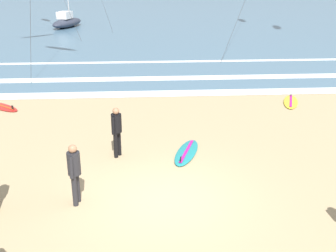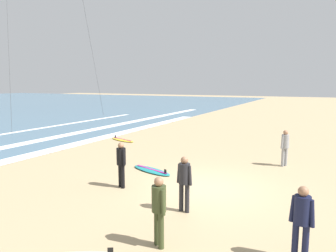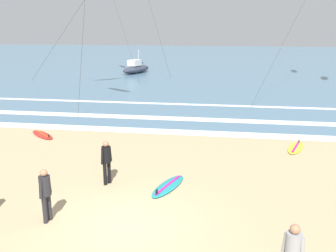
{
  "view_description": "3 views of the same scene",
  "coord_description": "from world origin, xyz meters",
  "px_view_note": "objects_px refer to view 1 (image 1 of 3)",
  "views": [
    {
      "loc": [
        -0.47,
        -9.31,
        5.51
      ],
      "look_at": [
        0.27,
        1.96,
        1.25
      ],
      "focal_mm": 44.43,
      "sensor_mm": 36.0,
      "label": 1
    },
    {
      "loc": [
        -9.78,
        -3.41,
        3.61
      ],
      "look_at": [
        1.03,
        2.03,
        1.93
      ],
      "focal_mm": 32.84,
      "sensor_mm": 36.0,
      "label": 2
    },
    {
      "loc": [
        2.72,
        -8.95,
        5.43
      ],
      "look_at": [
        0.77,
        3.65,
        1.97
      ],
      "focal_mm": 39.28,
      "sensor_mm": 36.0,
      "label": 3
    }
  ],
  "objects_px": {
    "surfer_foreground_main": "(117,128)",
    "surfer_background_far": "(74,169)",
    "surfboard_left_pile": "(2,107)",
    "surfboard_right_spare": "(187,152)",
    "surfboard_near_water": "(291,102)",
    "offshore_boat": "(67,22)"
  },
  "relations": [
    {
      "from": "surfer_foreground_main",
      "to": "surfboard_near_water",
      "type": "height_order",
      "value": "surfer_foreground_main"
    },
    {
      "from": "surfer_foreground_main",
      "to": "surfboard_left_pile",
      "type": "xyz_separation_m",
      "value": [
        -5.18,
        5.27,
        -0.91
      ]
    },
    {
      "from": "surfer_foreground_main",
      "to": "surfboard_near_water",
      "type": "distance_m",
      "value": 9.02
    },
    {
      "from": "surfboard_near_water",
      "to": "offshore_boat",
      "type": "relative_size",
      "value": 0.4
    },
    {
      "from": "surfer_foreground_main",
      "to": "surfboard_right_spare",
      "type": "xyz_separation_m",
      "value": [
        2.18,
        0.05,
        -0.91
      ]
    },
    {
      "from": "surfboard_right_spare",
      "to": "surfer_foreground_main",
      "type": "bearing_deg",
      "value": -178.8
    },
    {
      "from": "surfer_foreground_main",
      "to": "surfboard_left_pile",
      "type": "relative_size",
      "value": 0.81
    },
    {
      "from": "surfer_background_far",
      "to": "surfboard_left_pile",
      "type": "relative_size",
      "value": 0.81
    },
    {
      "from": "surfer_foreground_main",
      "to": "surfer_background_far",
      "type": "height_order",
      "value": "same"
    },
    {
      "from": "surfboard_left_pile",
      "to": "surfboard_near_water",
      "type": "distance_m",
      "value": 12.54
    },
    {
      "from": "surfboard_left_pile",
      "to": "offshore_boat",
      "type": "height_order",
      "value": "offshore_boat"
    },
    {
      "from": "surfer_foreground_main",
      "to": "surfboard_left_pile",
      "type": "bearing_deg",
      "value": 134.51
    },
    {
      "from": "surfer_background_far",
      "to": "surfboard_right_spare",
      "type": "height_order",
      "value": "surfer_background_far"
    },
    {
      "from": "surfer_foreground_main",
      "to": "offshore_boat",
      "type": "bearing_deg",
      "value": 101.78
    },
    {
      "from": "surfer_foreground_main",
      "to": "offshore_boat",
      "type": "distance_m",
      "value": 32.36
    },
    {
      "from": "surfboard_right_spare",
      "to": "offshore_boat",
      "type": "height_order",
      "value": "offshore_boat"
    },
    {
      "from": "surfboard_left_pile",
      "to": "surfboard_near_water",
      "type": "height_order",
      "value": "same"
    },
    {
      "from": "surfer_background_far",
      "to": "surfboard_near_water",
      "type": "distance_m",
      "value": 11.46
    },
    {
      "from": "surfboard_right_spare",
      "to": "surfboard_left_pile",
      "type": "bearing_deg",
      "value": 144.64
    },
    {
      "from": "surfboard_left_pile",
      "to": "surfboard_right_spare",
      "type": "relative_size",
      "value": 0.91
    },
    {
      "from": "surfboard_near_water",
      "to": "surfboard_right_spare",
      "type": "relative_size",
      "value": 1.0
    },
    {
      "from": "surfboard_near_water",
      "to": "offshore_boat",
      "type": "bearing_deg",
      "value": 117.75
    }
  ]
}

